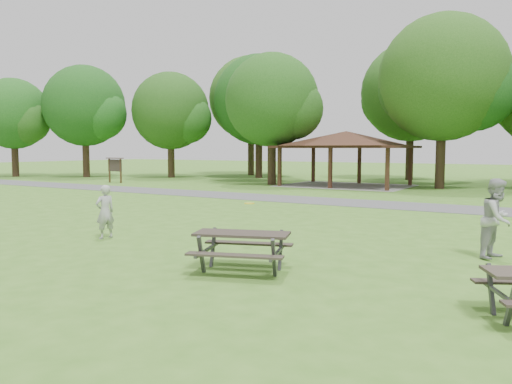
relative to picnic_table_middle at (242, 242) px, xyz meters
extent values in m
plane|color=#417521|center=(-2.98, -0.20, -0.63)|extent=(160.00, 160.00, 0.00)
cube|color=#4F4F52|center=(-2.98, 13.80, -0.62)|extent=(120.00, 3.20, 0.02)
cube|color=#311E12|center=(-10.68, 21.10, 0.67)|extent=(0.22, 0.22, 2.60)
cube|color=#351C13|center=(-10.68, 26.50, 0.67)|extent=(0.22, 0.22, 2.60)
cube|color=#351C13|center=(-6.98, 21.10, 0.67)|extent=(0.22, 0.22, 2.60)
cube|color=#3B2215|center=(-6.98, 26.50, 0.67)|extent=(0.22, 0.22, 2.60)
cube|color=#341E13|center=(-3.28, 21.10, 0.67)|extent=(0.22, 0.22, 2.60)
cube|color=#331B12|center=(-3.28, 26.50, 0.67)|extent=(0.22, 0.22, 2.60)
cube|color=black|center=(-6.98, 23.80, 2.05)|extent=(8.60, 6.60, 0.16)
pyramid|color=#382016|center=(-6.98, 23.80, 2.63)|extent=(7.01, 7.01, 1.00)
cube|color=gray|center=(-6.98, 23.80, -0.61)|extent=(8.40, 6.40, 0.03)
cube|color=#362413|center=(-23.58, 17.80, 0.27)|extent=(0.10, 0.10, 1.80)
cube|color=#352113|center=(-22.38, 17.80, 0.27)|extent=(0.10, 0.10, 1.80)
cube|color=#2A221E|center=(-22.98, 17.80, 0.67)|extent=(1.40, 0.06, 0.90)
cube|color=black|center=(-22.98, 17.80, 1.22)|extent=(1.60, 0.30, 0.06)
cylinder|color=#321F16|center=(-30.98, 21.80, 1.21)|extent=(0.60, 0.60, 3.67)
sphere|color=#134313|center=(-30.98, 21.80, 5.75)|extent=(7.20, 7.20, 7.20)
sphere|color=#164D16|center=(-29.36, 22.10, 5.03)|extent=(4.68, 4.68, 4.68)
sphere|color=#184513|center=(-32.42, 21.60, 5.21)|extent=(4.32, 4.32, 4.32)
cylinder|color=#312015|center=(-23.98, 25.30, 1.03)|extent=(0.60, 0.60, 3.32)
sphere|color=#1B4413|center=(-23.98, 25.30, 5.25)|extent=(6.80, 6.80, 6.80)
sphere|color=#1A4D16|center=(-22.45, 25.60, 4.57)|extent=(4.42, 4.42, 4.42)
sphere|color=#1A4614|center=(-25.34, 25.10, 4.74)|extent=(4.08, 4.08, 4.08)
cylinder|color=black|center=(-16.98, 28.80, 1.30)|extent=(0.60, 0.60, 3.85)
sphere|color=#124012|center=(-16.98, 28.80, 6.15)|extent=(7.80, 7.80, 7.80)
sphere|color=#1A4714|center=(-15.22, 29.10, 5.37)|extent=(5.07, 5.07, 5.07)
sphere|color=#174714|center=(-18.54, 28.60, 5.56)|extent=(4.68, 4.68, 4.68)
cylinder|color=black|center=(-11.98, 22.30, 1.12)|extent=(0.60, 0.60, 3.50)
sphere|color=#1A4714|center=(-11.98, 22.30, 5.35)|extent=(6.60, 6.60, 6.60)
sphere|color=#1A4513|center=(-10.49, 22.60, 4.69)|extent=(4.29, 4.29, 4.29)
sphere|color=#1D4F16|center=(-13.30, 22.10, 4.85)|extent=(3.96, 3.96, 3.96)
cylinder|color=black|center=(-0.98, 24.80, 1.38)|extent=(0.60, 0.60, 4.02)
sphere|color=#204A15|center=(-0.98, 24.80, 6.40)|extent=(8.00, 8.00, 8.00)
sphere|color=#124113|center=(0.82, 25.10, 5.60)|extent=(5.20, 5.20, 5.20)
sphere|color=#163F12|center=(-2.58, 24.60, 5.80)|extent=(4.80, 4.80, 4.80)
cylinder|color=#322316|center=(-19.98, 32.30, 1.56)|extent=(0.60, 0.60, 4.38)
sphere|color=#1E4A15|center=(-19.98, 32.30, 6.75)|extent=(8.00, 8.00, 8.00)
sphere|color=#1F4714|center=(-18.18, 32.60, 5.95)|extent=(5.20, 5.20, 5.20)
sphere|color=#1B4513|center=(-21.58, 32.10, 6.15)|extent=(4.80, 4.80, 4.80)
cylinder|color=black|center=(-4.98, 32.80, 1.44)|extent=(0.60, 0.60, 4.13)
sphere|color=#1D4A15|center=(-4.98, 32.80, 6.50)|extent=(8.00, 8.00, 8.00)
sphere|color=#1A4A15|center=(-3.18, 33.10, 5.70)|extent=(5.20, 5.20, 5.20)
sphere|color=#1D4B15|center=(-6.58, 32.60, 5.90)|extent=(4.80, 4.80, 4.80)
cylinder|color=black|center=(-36.98, 18.80, 1.03)|extent=(0.60, 0.60, 3.32)
sphere|color=#154915|center=(-36.98, 18.80, 5.10)|extent=(6.40, 6.40, 6.40)
sphere|color=#1C4814|center=(-35.54, 19.10, 4.46)|extent=(4.16, 4.16, 4.16)
sphere|color=#184112|center=(-38.26, 18.60, 4.62)|extent=(3.84, 3.84, 3.84)
cube|color=#2C2520|center=(0.00, 0.00, 0.17)|extent=(2.11, 1.38, 0.05)
cube|color=#2F2922|center=(0.21, -0.61, -0.15)|extent=(1.94, 0.91, 0.04)
cube|color=#2E2621|center=(-0.21, 0.61, -0.15)|extent=(1.94, 0.91, 0.04)
cube|color=#3B3B3E|center=(-0.58, -0.64, -0.23)|extent=(0.20, 0.41, 0.85)
cube|color=#434346|center=(-0.85, 0.14, -0.23)|extent=(0.20, 0.41, 0.85)
cube|color=#3C3C3E|center=(-0.71, -0.25, -0.20)|extent=(0.59, 1.53, 0.05)
cube|color=#3C3D3F|center=(0.85, -0.14, -0.23)|extent=(0.20, 0.41, 0.85)
cube|color=#3D3D40|center=(0.58, 0.64, -0.23)|extent=(0.20, 0.41, 0.85)
cube|color=#454447|center=(0.71, 0.25, -0.20)|extent=(0.59, 1.53, 0.05)
cube|color=#444447|center=(5.11, -0.81, -0.26)|extent=(0.22, 0.36, 0.78)
cube|color=#3D3D3F|center=(4.77, -0.14, -0.26)|extent=(0.22, 0.36, 0.78)
cube|color=#454547|center=(4.94, -0.48, -0.23)|extent=(0.71, 1.33, 0.05)
cylinder|color=yellow|center=(-1.34, 2.42, 0.50)|extent=(0.37, 0.37, 0.02)
imported|color=#A3A3A6|center=(-5.43, 1.17, 0.14)|extent=(0.50, 0.63, 1.54)
imported|color=#A7A7A9|center=(4.41, 4.16, 0.31)|extent=(0.95, 1.08, 1.88)
camera|label=1|loc=(5.62, -8.62, 1.95)|focal=35.00mm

